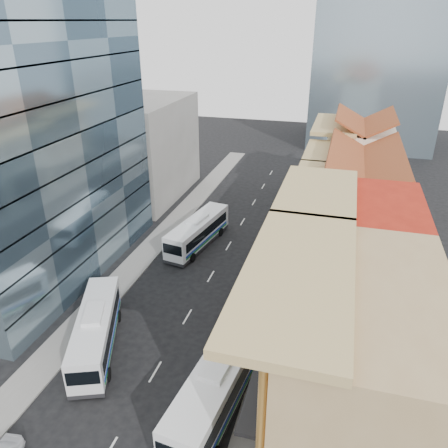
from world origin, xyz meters
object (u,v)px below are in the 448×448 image
(bus_left_near, at_px, (96,330))
(bus_left_far, at_px, (198,231))
(shophouse_tan, at_px, (358,378))
(office_tower, at_px, (23,128))
(bus_right, at_px, (219,384))

(bus_left_near, bearing_deg, bus_left_far, 61.86)
(shophouse_tan, distance_m, office_tower, 35.19)
(bus_right, bearing_deg, shophouse_tan, -2.25)
(shophouse_tan, relative_size, bus_left_near, 1.25)
(bus_left_near, xyz_separation_m, bus_right, (11.00, -2.94, 0.17))
(shophouse_tan, height_order, bus_left_near, shophouse_tan)
(shophouse_tan, distance_m, bus_left_far, 29.34)
(bus_right, bearing_deg, bus_left_far, 118.78)
(office_tower, relative_size, bus_left_far, 2.66)
(shophouse_tan, bearing_deg, bus_left_far, 126.99)
(office_tower, relative_size, bus_left_near, 2.69)
(office_tower, distance_m, bus_left_far, 21.01)
(bus_left_far, relative_size, bus_right, 0.92)
(bus_left_far, bearing_deg, bus_right, -58.05)
(office_tower, bearing_deg, bus_left_far, 34.22)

